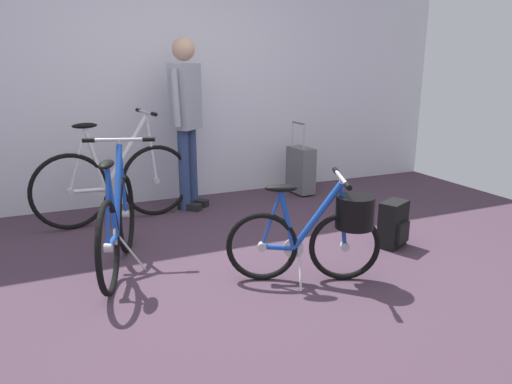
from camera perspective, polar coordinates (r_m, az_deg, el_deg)
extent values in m
plane|color=#473342|center=(3.38, -0.10, -10.27)|extent=(6.80, 6.80, 0.00)
cube|color=silver|center=(5.21, -10.52, 16.24)|extent=(6.80, 0.10, 3.14)
torus|color=black|center=(3.31, 10.70, -6.49)|extent=(0.47, 0.23, 0.49)
cylinder|color=#B7B7BC|center=(3.31, 10.70, -6.49)|extent=(0.07, 0.07, 0.06)
torus|color=black|center=(3.25, 0.73, -6.64)|extent=(0.47, 0.23, 0.49)
cylinder|color=#B7B7BC|center=(3.25, 0.73, -6.64)|extent=(0.07, 0.07, 0.06)
cylinder|color=#1947B2|center=(3.25, 2.65, -6.73)|extent=(0.21, 0.12, 0.05)
cylinder|color=#1947B2|center=(3.20, 7.38, -2.97)|extent=(0.33, 0.17, 0.48)
cylinder|color=#1947B2|center=(3.19, 3.82, -3.42)|extent=(0.13, 0.08, 0.42)
cylinder|color=#1947B2|center=(3.25, 2.65, -6.73)|extent=(0.21, 0.11, 0.04)
cylinder|color=#1947B2|center=(3.23, 10.49, -2.83)|extent=(0.08, 0.06, 0.45)
cylinder|color=#1947B2|center=(3.18, 1.87, -3.33)|extent=(0.14, 0.08, 0.40)
ellipsoid|color=black|center=(3.12, 3.06, 0.47)|extent=(0.24, 0.17, 0.05)
cylinder|color=#B7B7BC|center=(3.16, 10.30, 1.35)|extent=(0.03, 0.03, 0.04)
cylinder|color=#B7B7BC|center=(3.15, 10.32, 1.71)|extent=(0.20, 0.42, 0.03)
cylinder|color=black|center=(2.94, 11.10, 0.70)|extent=(0.07, 0.10, 0.04)
cylinder|color=black|center=(3.36, 9.63, 2.59)|extent=(0.07, 0.10, 0.04)
cylinder|color=#B7B7BC|center=(3.26, 4.56, -6.81)|extent=(0.13, 0.07, 0.14)
cylinder|color=#B7B7BC|center=(3.23, 5.36, -9.43)|extent=(0.09, 0.18, 0.23)
cylinder|color=black|center=(3.24, 11.90, -2.40)|extent=(0.34, 0.34, 0.22)
torus|color=black|center=(4.72, -11.98, 1.36)|extent=(0.70, 0.14, 0.70)
cylinder|color=#B7B7BC|center=(4.72, -11.98, 1.36)|extent=(0.07, 0.06, 0.06)
torus|color=black|center=(4.53, -21.60, 0.01)|extent=(0.70, 0.14, 0.70)
cylinder|color=#B7B7BC|center=(4.53, -21.60, 0.01)|extent=(0.07, 0.06, 0.06)
cylinder|color=silver|center=(4.55, -19.71, 0.17)|extent=(0.31, 0.08, 0.05)
cylinder|color=silver|center=(4.57, -15.52, 4.63)|extent=(0.47, 0.11, 0.67)
cylinder|color=silver|center=(4.51, -18.93, 3.77)|extent=(0.17, 0.06, 0.59)
cylinder|color=silver|center=(4.55, -19.71, 0.17)|extent=(0.31, 0.07, 0.04)
cylinder|color=silver|center=(4.64, -12.57, 5.09)|extent=(0.10, 0.04, 0.63)
cylinder|color=silver|center=(4.48, -20.84, 3.63)|extent=(0.20, 0.05, 0.57)
ellipsoid|color=black|center=(4.45, -20.08, 7.56)|extent=(0.23, 0.12, 0.05)
cylinder|color=#B7B7BC|center=(4.59, -13.19, 9.17)|extent=(0.03, 0.03, 0.04)
cylinder|color=#B7B7BC|center=(4.59, -13.21, 9.42)|extent=(0.09, 0.44, 0.03)
cylinder|color=black|center=(4.38, -12.27, 9.21)|extent=(0.05, 0.09, 0.04)
cylinder|color=black|center=(4.80, -14.07, 9.61)|extent=(0.05, 0.09, 0.04)
cylinder|color=#B7B7BC|center=(4.59, -17.84, 0.33)|extent=(0.14, 0.03, 0.14)
cylinder|color=#B7B7BC|center=(4.56, -16.69, -1.95)|extent=(0.04, 0.19, 0.32)
torus|color=black|center=(3.87, -15.49, -2.56)|extent=(0.23, 0.61, 0.62)
cylinder|color=#B7B7BC|center=(3.87, -15.49, -2.56)|extent=(0.07, 0.07, 0.06)
torus|color=black|center=(3.20, -17.47, -6.46)|extent=(0.23, 0.61, 0.62)
cylinder|color=#B7B7BC|center=(3.20, -17.47, -6.46)|extent=(0.07, 0.07, 0.06)
cylinder|color=#1947B2|center=(3.33, -17.02, -5.73)|extent=(0.12, 0.27, 0.05)
cylinder|color=#1947B2|center=(3.55, -16.42, 0.39)|extent=(0.17, 0.42, 0.60)
cylinder|color=#1947B2|center=(3.33, -17.11, -1.23)|extent=(0.08, 0.15, 0.52)
cylinder|color=#1947B2|center=(3.33, -17.02, -5.73)|extent=(0.11, 0.27, 0.04)
cylinder|color=#1947B2|center=(3.76, -15.86, 1.37)|extent=(0.05, 0.09, 0.56)
cylinder|color=#1947B2|center=(3.20, -17.56, -1.79)|extent=(0.07, 0.18, 0.50)
ellipsoid|color=black|center=(3.21, -17.68, 3.23)|extent=(0.15, 0.24, 0.05)
cylinder|color=#B7B7BC|center=(3.68, -16.27, 5.80)|extent=(0.03, 0.03, 0.04)
cylinder|color=#B7B7BC|center=(3.68, -16.30, 6.11)|extent=(0.43, 0.16, 0.03)
cylinder|color=black|center=(3.64, -12.87, 6.26)|extent=(0.10, 0.06, 0.04)
cylinder|color=black|center=(3.72, -19.65, 5.94)|extent=(0.10, 0.06, 0.04)
cylinder|color=#B7B7BC|center=(3.46, -16.61, -5.05)|extent=(0.06, 0.14, 0.14)
cylinder|color=#B7B7BC|center=(3.54, -14.84, -7.11)|extent=(0.19, 0.07, 0.29)
cylinder|color=navy|center=(4.83, -8.72, 2.60)|extent=(0.11, 0.11, 0.83)
cube|color=black|center=(4.90, -8.03, -1.77)|extent=(0.23, 0.23, 0.07)
cylinder|color=navy|center=(4.96, -7.79, 2.98)|extent=(0.11, 0.11, 0.83)
cube|color=black|center=(5.03, -7.14, -1.28)|extent=(0.23, 0.23, 0.07)
cube|color=#999EA8|center=(4.79, -8.59, 11.37)|extent=(0.37, 0.37, 0.64)
cylinder|color=#999EA8|center=(4.60, -9.75, 11.16)|extent=(0.09, 0.12, 0.54)
cylinder|color=#999EA8|center=(4.97, -7.20, 11.55)|extent=(0.12, 0.09, 0.54)
sphere|color=tan|center=(4.78, -8.81, 16.76)|extent=(0.22, 0.22, 0.22)
cube|color=slate|center=(5.44, 5.45, 2.69)|extent=(0.21, 0.37, 0.52)
cylinder|color=#B7B7BC|center=(5.24, 5.85, 6.66)|extent=(0.02, 0.02, 0.28)
cylinder|color=#B7B7BC|center=(5.43, 4.48, 7.00)|extent=(0.02, 0.02, 0.28)
cylinder|color=slate|center=(5.32, 5.19, 8.33)|extent=(0.04, 0.23, 0.02)
cylinder|color=black|center=(5.43, 6.59, -0.19)|extent=(0.04, 0.02, 0.04)
cylinder|color=black|center=(5.63, 5.13, 0.41)|extent=(0.04, 0.02, 0.04)
cube|color=black|center=(4.02, 16.27, -3.74)|extent=(0.29, 0.25, 0.38)
cube|color=black|center=(4.00, 17.40, -4.78)|extent=(0.17, 0.10, 0.17)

